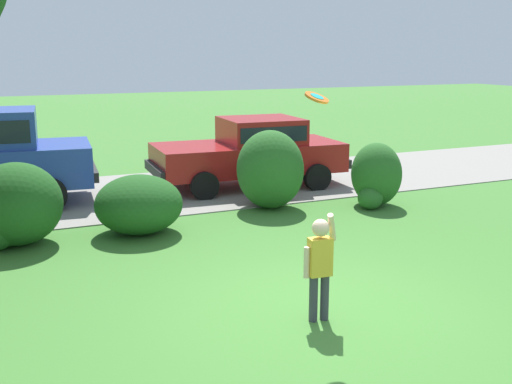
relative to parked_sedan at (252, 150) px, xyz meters
The scene contains 9 objects.
ground_plane 7.06m from the parked_sedan, 107.09° to the right, with size 80.00×80.00×0.00m, color #3D752D.
driveway_strip 2.24m from the parked_sedan, behind, with size 28.00×4.40×0.02m, color gray.
shrub_near_tree 5.86m from the parked_sedan, 154.05° to the right, with size 1.49×1.44×1.33m.
shrub_centre_left 4.26m from the parked_sedan, 140.66° to the right, with size 1.49×1.47×1.00m.
shrub_centre 2.08m from the parked_sedan, 103.86° to the right, with size 1.32×1.35×1.55m.
shrub_centre_right 3.10m from the parked_sedan, 60.25° to the right, with size 1.04×1.09×1.26m.
parked_sedan is the anchor object (origin of this frame).
child_thrower 7.40m from the parked_sedan, 107.84° to the right, with size 0.46×0.25×1.29m.
frisbee 7.38m from the parked_sedan, 108.08° to the right, with size 0.30×0.27×0.17m.
Camera 1 is at (-3.64, -6.21, 3.05)m, focal length 43.98 mm.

